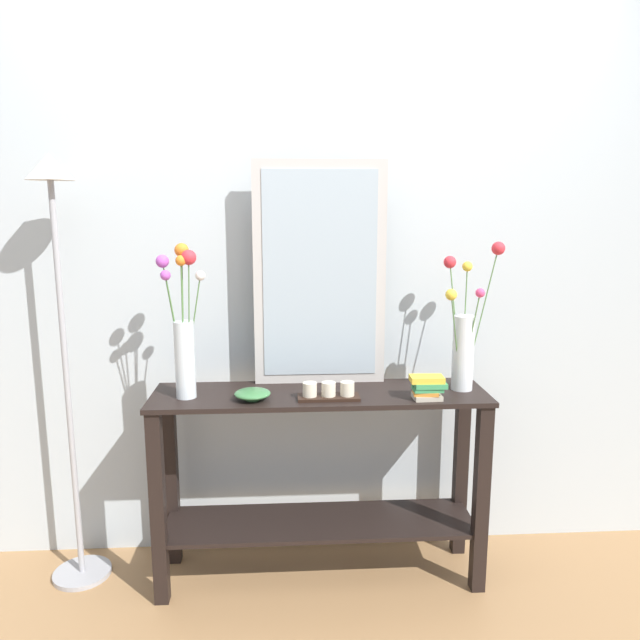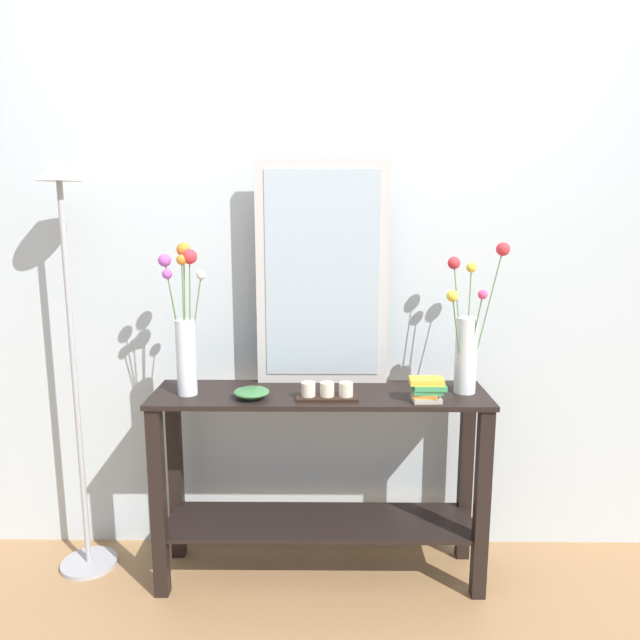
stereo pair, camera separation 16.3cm
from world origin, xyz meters
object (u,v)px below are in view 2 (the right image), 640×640
object	(u,v)px
candle_tray	(327,392)
decorative_bowl	(252,392)
mirror_leaning	(322,274)
book_stack	(427,389)
floor_lamp	(69,300)
vase_right	(467,340)
tall_vase_left	(185,332)
console_table	(320,465)

from	to	relation	value
candle_tray	decorative_bowl	size ratio (longest dim) A/B	1.72
mirror_leaning	book_stack	world-z (taller)	mirror_leaning
candle_tray	floor_lamp	distance (m)	1.12
vase_right	candle_tray	bearing A→B (deg)	-170.30
tall_vase_left	book_stack	xyz separation A→B (m)	(0.95, -0.08, -0.21)
console_table	vase_right	size ratio (longest dim) A/B	2.24
console_table	book_stack	bearing A→B (deg)	-14.53
mirror_leaning	floor_lamp	bearing A→B (deg)	-174.93
tall_vase_left	decorative_bowl	bearing A→B (deg)	-10.50
candle_tray	book_stack	size ratio (longest dim) A/B	1.73
book_stack	floor_lamp	world-z (taller)	floor_lamp
console_table	decorative_bowl	distance (m)	0.44
candle_tray	floor_lamp	bearing A→B (deg)	172.52
tall_vase_left	vase_right	bearing A→B (deg)	2.17
floor_lamp	book_stack	bearing A→B (deg)	-6.47
console_table	candle_tray	xyz separation A→B (m)	(0.03, -0.08, 0.34)
book_stack	floor_lamp	distance (m)	1.49
candle_tray	floor_lamp	xyz separation A→B (m)	(-1.05, 0.14, 0.34)
mirror_leaning	decorative_bowl	xyz separation A→B (m)	(-0.28, -0.22, -0.44)
console_table	tall_vase_left	xyz separation A→B (m)	(-0.53, -0.03, 0.57)
vase_right	book_stack	distance (m)	0.27
mirror_leaning	tall_vase_left	distance (m)	0.61
console_table	floor_lamp	distance (m)	1.23
mirror_leaning	tall_vase_left	size ratio (longest dim) A/B	1.54
candle_tray	floor_lamp	world-z (taller)	floor_lamp
vase_right	mirror_leaning	bearing A→B (deg)	167.14
console_table	vase_right	bearing A→B (deg)	1.32
console_table	book_stack	distance (m)	0.56
floor_lamp	vase_right	bearing A→B (deg)	-1.48
book_stack	tall_vase_left	bearing A→B (deg)	175.26
decorative_bowl	mirror_leaning	bearing A→B (deg)	39.01
vase_right	candle_tray	xyz separation A→B (m)	(-0.56, -0.10, -0.19)
mirror_leaning	vase_right	xyz separation A→B (m)	(0.58, -0.13, -0.25)
console_table	decorative_bowl	xyz separation A→B (m)	(-0.27, -0.08, 0.34)
tall_vase_left	floor_lamp	size ratio (longest dim) A/B	0.34
mirror_leaning	decorative_bowl	distance (m)	0.57
console_table	vase_right	world-z (taller)	vase_right
candle_tray	console_table	bearing A→B (deg)	109.13
tall_vase_left	vase_right	distance (m)	1.13
vase_right	book_stack	size ratio (longest dim) A/B	4.31
candle_tray	book_stack	bearing A→B (deg)	-3.70
book_stack	mirror_leaning	bearing A→B (deg)	148.01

